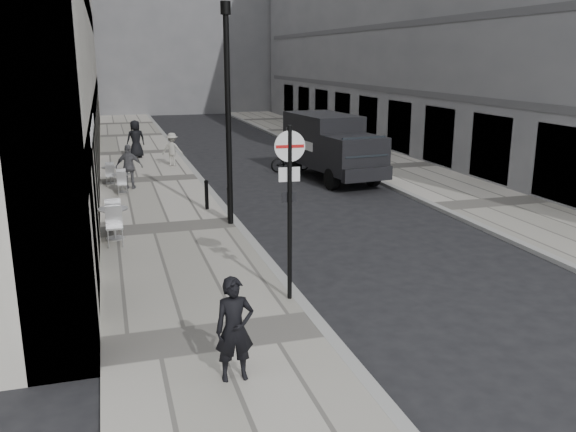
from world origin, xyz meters
The scene contains 16 objects.
ground centered at (0.00, 0.00, 0.00)m, with size 120.00×120.00×0.00m, color black.
sidewalk centered at (-2.00, 18.00, 0.06)m, with size 4.00×60.00×0.12m, color #ABA59B.
far_sidewalk centered at (9.00, 18.00, 0.06)m, with size 4.00×60.00×0.12m, color #ABA59B.
walking_man centered at (-1.96, 1.14, 0.96)m, with size 0.61×0.40×1.67m, color black.
sign_post centered at (-0.20, 4.04, 2.43)m, with size 0.62×0.10×3.61m.
lamppost centered at (-0.20, 10.22, 3.67)m, with size 0.29×0.29×6.39m.
bollard_near centered at (-0.60, 12.20, 0.58)m, with size 0.12×0.12×0.92m, color black.
bollard_far centered at (-0.15, 10.64, 0.61)m, with size 0.13×0.13×0.98m, color black.
panel_van centered at (5.33, 16.46, 1.50)m, with size 2.72×5.87×2.67m.
cyclist centered at (4.24, 18.62, 0.81)m, with size 2.01×0.93×2.08m.
pedestrian_a centered at (-2.88, 16.24, 0.97)m, with size 1.00×0.42×1.70m, color #525156.
pedestrian_b centered at (-0.76, 20.94, 0.88)m, with size 0.98×0.57×1.52m, color #A4A198.
pedestrian_c centered at (-2.24, 23.78, 1.06)m, with size 0.91×0.60×1.87m, color black.
cafe_table_near centered at (-3.60, 9.54, 0.64)m, with size 0.80×1.81×1.03m.
cafe_table_mid centered at (-3.21, 15.66, 0.54)m, with size 0.64×1.44×0.82m.
cafe_table_far centered at (-3.60, 17.47, 0.52)m, with size 0.62×1.40×0.80m.
Camera 1 is at (-3.64, -7.35, 5.01)m, focal length 38.00 mm.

